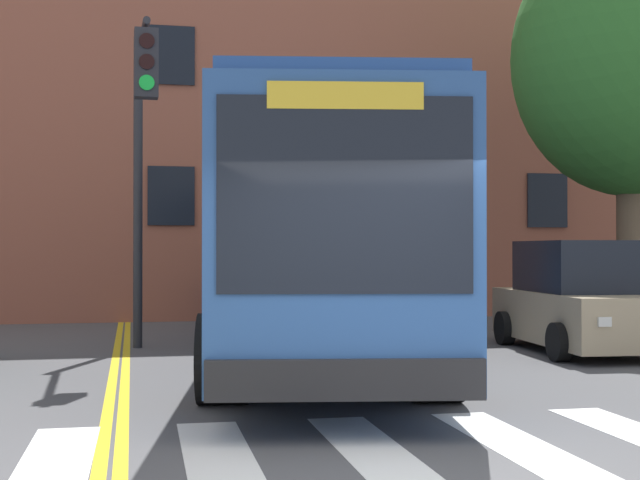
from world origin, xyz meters
TOP-DOWN VIEW (x-y plane):
  - crosswalk at (0.11, 1.08)m, footprint 11.02×3.40m
  - lane_line_yellow_inner at (-2.14, 15.08)m, footprint 0.12×36.00m
  - lane_line_yellow_outer at (-1.98, 15.08)m, footprint 0.12×36.00m
  - city_bus at (0.83, 7.07)m, footprint 4.27×11.78m
  - car_tan_far_lane at (5.45, 7.58)m, footprint 2.19×4.08m
  - car_navy_behind_bus at (0.75, 17.00)m, footprint 2.11×4.19m
  - traffic_light_overhead at (-1.75, 8.55)m, footprint 0.35×2.97m
  - street_tree_curbside_large at (8.03, 10.21)m, footprint 6.65×6.63m
  - building_facade at (3.84, 19.72)m, footprint 36.15×9.05m

SIDE VIEW (x-z plane):
  - lane_line_yellow_inner at x=-2.14m, z-range 0.00..0.01m
  - lane_line_yellow_outer at x=-1.98m, z-range 0.00..0.01m
  - crosswalk at x=0.11m, z-range 0.00..0.01m
  - car_navy_behind_bus at x=0.75m, z-range -0.08..1.74m
  - car_tan_far_lane at x=5.45m, z-range -0.08..1.77m
  - city_bus at x=0.83m, z-range 0.16..3.60m
  - traffic_light_overhead at x=-1.75m, z-range 0.91..6.33m
  - street_tree_curbside_large at x=8.03m, z-range 1.35..9.85m
  - building_facade at x=3.84m, z-range 0.00..11.94m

